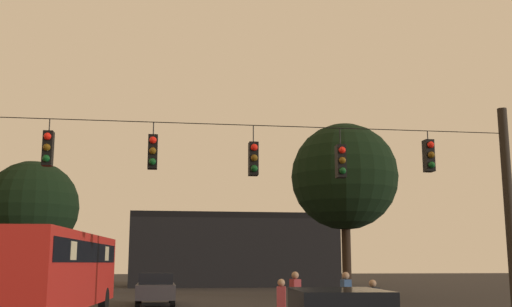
{
  "coord_description": "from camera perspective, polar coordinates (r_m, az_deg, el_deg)",
  "views": [
    {
      "loc": [
        -0.78,
        -5.62,
        2.0
      ],
      "look_at": [
        1.46,
        9.86,
        4.8
      ],
      "focal_mm": 42.86,
      "sensor_mm": 36.0,
      "label": 1
    }
  ],
  "objects": [
    {
      "name": "overhead_signal_span",
      "position": [
        16.98,
        -5.35,
        -3.49
      ],
      "size": [
        18.81,
        0.44,
        6.64
      ],
      "color": "black",
      "rests_on": "ground"
    },
    {
      "name": "tree_behind_building",
      "position": [
        37.02,
        8.26,
        -2.17
      ],
      "size": [
        6.38,
        6.38,
        10.3
      ],
      "color": "black",
      "rests_on": "ground"
    },
    {
      "name": "pedestrian_crossing_left",
      "position": [
        19.5,
        3.69,
        -13.13
      ],
      "size": [
        0.31,
        0.4,
        1.73
      ],
      "color": "black",
      "rests_on": "ground"
    },
    {
      "name": "pedestrian_crossing_right",
      "position": [
        17.35,
        2.39,
        -13.88
      ],
      "size": [
        0.32,
        0.4,
        1.56
      ],
      "color": "black",
      "rests_on": "ground"
    },
    {
      "name": "pedestrian_crossing_center",
      "position": [
        19.49,
        8.42,
        -13.06
      ],
      "size": [
        0.27,
        0.38,
        1.72
      ],
      "color": "black",
      "rests_on": "ground"
    },
    {
      "name": "ground_plane",
      "position": [
        30.2,
        -6.95,
        -13.88
      ],
      "size": [
        168.0,
        168.0,
        0.0
      ],
      "primitive_type": "plane",
      "color": "black",
      "rests_on": "ground"
    },
    {
      "name": "tree_right_far",
      "position": [
        40.72,
        -20.18,
        -4.71
      ],
      "size": [
        5.75,
        5.75,
        8.32
      ],
      "color": "black",
      "rests_on": "ground"
    },
    {
      "name": "car_far_left",
      "position": [
        30.45,
        -9.35,
        -12.29
      ],
      "size": [
        1.87,
        4.36,
        1.52
      ],
      "color": "#2D2D33",
      "rests_on": "ground"
    },
    {
      "name": "city_bus",
      "position": [
        22.6,
        -18.41,
        -9.99
      ],
      "size": [
        3.28,
        11.15,
        3.0
      ],
      "color": "#B21E19",
      "rests_on": "ground"
    },
    {
      "name": "corner_building",
      "position": [
        54.88,
        -2.24,
        -9.02
      ],
      "size": [
        17.53,
        8.44,
        6.18
      ],
      "color": "black",
      "rests_on": "ground"
    },
    {
      "name": "pedestrian_near_bus",
      "position": [
        17.67,
        10.9,
        -13.68
      ],
      "size": [
        0.29,
        0.39,
        1.53
      ],
      "color": "black",
      "rests_on": "ground"
    }
  ]
}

